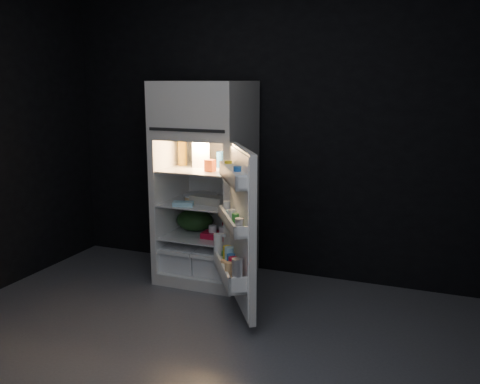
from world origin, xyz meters
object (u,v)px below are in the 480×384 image
at_px(yogurt_tray, 219,236).
at_px(milk_jug, 201,153).
at_px(refrigerator, 207,175).
at_px(fridge_door, 238,231).
at_px(egg_carton, 208,200).

bearing_deg(yogurt_tray, milk_jug, 148.78).
bearing_deg(refrigerator, fridge_door, -49.95).
bearing_deg(egg_carton, fridge_door, -40.62).
xyz_separation_m(fridge_door, yogurt_tray, (-0.41, 0.56, -0.23)).
distance_m(egg_carton, yogurt_tray, 0.33).
height_order(egg_carton, yogurt_tray, egg_carton).
bearing_deg(fridge_door, refrigerator, 130.05).
height_order(refrigerator, egg_carton, refrigerator).
height_order(refrigerator, fridge_door, refrigerator).
relative_size(egg_carton, yogurt_tray, 1.09).
bearing_deg(refrigerator, milk_jug, 164.67).
height_order(fridge_door, milk_jug, fridge_door).
bearing_deg(fridge_door, milk_jug, 132.16).
bearing_deg(fridge_door, egg_carton, 132.31).
xyz_separation_m(fridge_door, egg_carton, (-0.51, 0.56, 0.08)).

